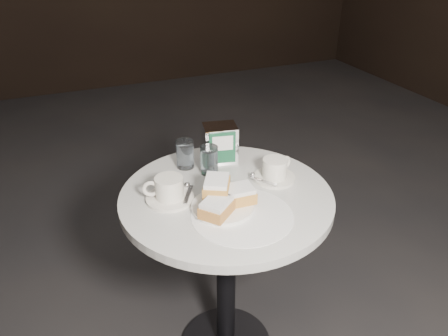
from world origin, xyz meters
TOP-DOWN VIEW (x-y plane):
  - cafe_table at (0.00, 0.00)m, footprint 0.70×0.70m
  - sugar_spill at (-0.00, -0.13)m, footprint 0.38×0.38m
  - beignet_plate at (-0.04, -0.08)m, footprint 0.25×0.25m
  - coffee_cup_left at (-0.18, 0.04)m, footprint 0.19×0.19m
  - coffee_cup_right at (0.19, 0.02)m, footprint 0.19×0.19m
  - water_glass_left at (-0.07, 0.22)m, footprint 0.08×0.08m
  - water_glass_right at (-0.00, 0.15)m, footprint 0.07×0.07m
  - napkin_dispenser at (0.07, 0.22)m, footprint 0.14×0.12m

SIDE VIEW (x-z plane):
  - cafe_table at x=0.00m, z-range 0.17..0.92m
  - sugar_spill at x=0.00m, z-range 0.74..0.75m
  - coffee_cup_right at x=0.19m, z-range 0.74..0.82m
  - coffee_cup_left at x=-0.18m, z-range 0.74..0.82m
  - beignet_plate at x=-0.04m, z-range 0.73..0.83m
  - water_glass_right at x=0.00m, z-range 0.74..0.84m
  - water_glass_left at x=-0.07m, z-range 0.74..0.85m
  - napkin_dispenser at x=0.07m, z-range 0.75..0.88m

